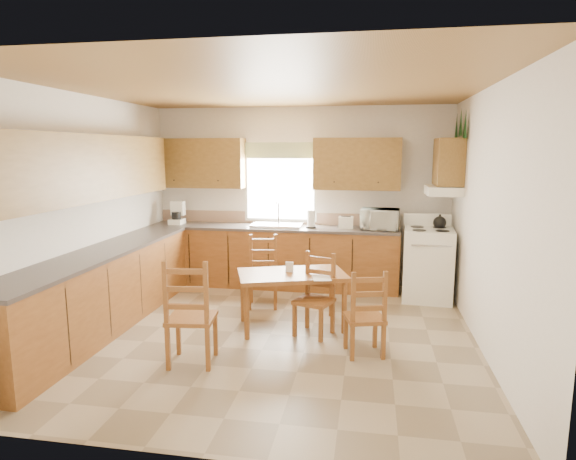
% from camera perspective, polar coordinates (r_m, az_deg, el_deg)
% --- Properties ---
extents(floor, '(4.50, 4.50, 0.00)m').
position_cam_1_polar(floor, '(5.56, -2.10, -12.23)').
color(floor, gray).
rests_on(floor, ground).
extents(ceiling, '(4.50, 4.50, 0.00)m').
position_cam_1_polar(ceiling, '(5.21, -2.28, 16.56)').
color(ceiling, olive).
rests_on(ceiling, floor).
extents(wall_left, '(4.50, 4.50, 0.00)m').
position_cam_1_polar(wall_left, '(6.09, -23.38, 2.03)').
color(wall_left, silver).
rests_on(wall_left, floor).
extents(wall_right, '(4.50, 4.50, 0.00)m').
position_cam_1_polar(wall_right, '(5.24, 22.66, 0.98)').
color(wall_right, silver).
rests_on(wall_right, floor).
extents(wall_back, '(4.50, 4.50, 0.00)m').
position_cam_1_polar(wall_back, '(7.42, 1.42, 4.00)').
color(wall_back, silver).
rests_on(wall_back, floor).
extents(wall_front, '(4.50, 4.50, 0.00)m').
position_cam_1_polar(wall_front, '(3.09, -10.88, -3.94)').
color(wall_front, silver).
rests_on(wall_front, floor).
extents(lower_cab_back, '(3.75, 0.60, 0.88)m').
position_cam_1_polar(lower_cab_back, '(7.33, -1.85, -3.27)').
color(lower_cab_back, brown).
rests_on(lower_cab_back, floor).
extents(lower_cab_left, '(0.60, 3.60, 0.88)m').
position_cam_1_polar(lower_cab_left, '(5.99, -21.17, -6.86)').
color(lower_cab_left, brown).
rests_on(lower_cab_left, floor).
extents(counter_back, '(3.75, 0.63, 0.04)m').
position_cam_1_polar(counter_back, '(7.25, -1.87, 0.28)').
color(counter_back, '#483F3C').
rests_on(counter_back, lower_cab_back).
extents(counter_left, '(0.63, 3.60, 0.04)m').
position_cam_1_polar(counter_left, '(5.88, -21.43, -2.54)').
color(counter_left, '#483F3C').
rests_on(counter_left, lower_cab_left).
extents(backsplash, '(3.75, 0.01, 0.18)m').
position_cam_1_polar(backsplash, '(7.51, -1.43, 1.46)').
color(backsplash, '#99755C').
rests_on(backsplash, counter_back).
extents(upper_cab_back_left, '(1.41, 0.33, 0.75)m').
position_cam_1_polar(upper_cab_back_left, '(7.61, -10.47, 7.80)').
color(upper_cab_back_left, brown).
rests_on(upper_cab_back_left, wall_back).
extents(upper_cab_back_right, '(1.25, 0.33, 0.75)m').
position_cam_1_polar(upper_cab_back_right, '(7.15, 8.16, 7.76)').
color(upper_cab_back_right, brown).
rests_on(upper_cab_back_right, wall_back).
extents(upper_cab_left, '(0.33, 3.60, 0.75)m').
position_cam_1_polar(upper_cab_left, '(5.84, -23.14, 6.74)').
color(upper_cab_left, brown).
rests_on(upper_cab_left, wall_left).
extents(upper_cab_stove, '(0.33, 0.62, 0.62)m').
position_cam_1_polar(upper_cab_stove, '(6.78, 18.48, 7.67)').
color(upper_cab_stove, brown).
rests_on(upper_cab_stove, wall_right).
extents(range_hood, '(0.44, 0.62, 0.12)m').
position_cam_1_polar(range_hood, '(6.80, 17.90, 4.49)').
color(range_hood, white).
rests_on(range_hood, wall_right).
extents(window_frame, '(1.13, 0.02, 1.18)m').
position_cam_1_polar(window_frame, '(7.42, -0.91, 5.56)').
color(window_frame, white).
rests_on(window_frame, wall_back).
extents(window_pane, '(1.05, 0.01, 1.10)m').
position_cam_1_polar(window_pane, '(7.42, -0.92, 5.55)').
color(window_pane, white).
rests_on(window_pane, wall_back).
extents(window_valance, '(1.19, 0.01, 0.24)m').
position_cam_1_polar(window_valance, '(7.38, -0.96, 9.42)').
color(window_valance, '#567E3F').
rests_on(window_valance, wall_back).
extents(sink_basin, '(0.75, 0.45, 0.04)m').
position_cam_1_polar(sink_basin, '(7.23, -1.29, 0.58)').
color(sink_basin, silver).
rests_on(sink_basin, counter_back).
extents(pine_decal_a, '(0.22, 0.22, 0.36)m').
position_cam_1_polar(pine_decal_a, '(6.49, 20.29, 11.75)').
color(pine_decal_a, black).
rests_on(pine_decal_a, wall_right).
extents(pine_decal_b, '(0.22, 0.22, 0.36)m').
position_cam_1_polar(pine_decal_b, '(6.81, 19.82, 11.98)').
color(pine_decal_b, black).
rests_on(pine_decal_b, wall_right).
extents(pine_decal_c, '(0.22, 0.22, 0.36)m').
position_cam_1_polar(pine_decal_c, '(7.12, 19.36, 11.55)').
color(pine_decal_c, black).
rests_on(pine_decal_c, wall_right).
extents(stove, '(0.71, 0.73, 0.97)m').
position_cam_1_polar(stove, '(6.94, 16.23, -4.00)').
color(stove, white).
rests_on(stove, floor).
extents(coffeemaker, '(0.31, 0.33, 0.38)m').
position_cam_1_polar(coffeemaker, '(7.64, -13.06, 2.10)').
color(coffeemaker, white).
rests_on(coffeemaker, counter_back).
extents(paper_towel, '(0.12, 0.12, 0.26)m').
position_cam_1_polar(paper_towel, '(7.09, 2.76, 1.31)').
color(paper_towel, white).
rests_on(paper_towel, counter_back).
extents(toaster, '(0.22, 0.14, 0.17)m').
position_cam_1_polar(toaster, '(7.09, 6.87, 0.89)').
color(toaster, white).
rests_on(toaster, counter_back).
extents(microwave, '(0.53, 0.40, 0.30)m').
position_cam_1_polar(microwave, '(7.08, 10.84, 1.28)').
color(microwave, white).
rests_on(microwave, counter_back).
extents(dining_table, '(1.38, 1.06, 0.65)m').
position_cam_1_polar(dining_table, '(5.67, 0.46, -8.30)').
color(dining_table, brown).
rests_on(dining_table, floor).
extents(chair_near_left, '(0.49, 0.47, 1.05)m').
position_cam_1_polar(chair_near_left, '(4.79, -11.37, -9.41)').
color(chair_near_left, brown).
rests_on(chair_near_left, floor).
extents(chair_near_right, '(0.46, 0.44, 0.89)m').
position_cam_1_polar(chair_near_right, '(4.97, 9.07, -9.57)').
color(chair_near_right, brown).
rests_on(chair_near_right, floor).
extents(chair_far_left, '(0.45, 0.44, 0.93)m').
position_cam_1_polar(chair_far_left, '(6.37, -3.01, -5.00)').
color(chair_far_left, brown).
rests_on(chair_far_left, floor).
extents(chair_far_right, '(0.48, 0.47, 0.91)m').
position_cam_1_polar(chair_far_right, '(5.41, 3.10, -7.76)').
color(chair_far_right, brown).
rests_on(chair_far_right, floor).
extents(table_paper, '(0.25, 0.30, 0.00)m').
position_cam_1_polar(table_paper, '(5.37, 3.99, -5.68)').
color(table_paper, white).
rests_on(table_paper, dining_table).
extents(table_card, '(0.09, 0.02, 0.12)m').
position_cam_1_polar(table_card, '(5.60, 0.17, -4.41)').
color(table_card, white).
rests_on(table_card, dining_table).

